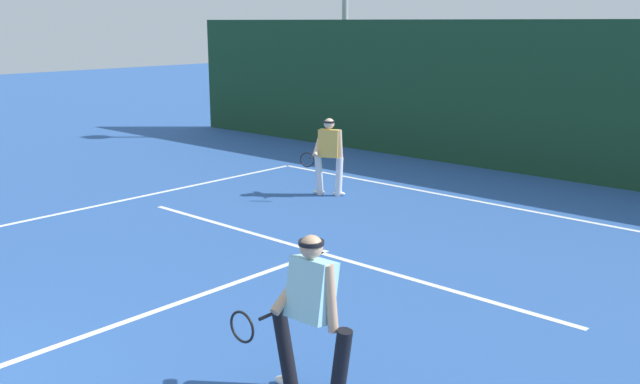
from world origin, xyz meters
TOP-DOWN VIEW (x-y plane):
  - court_line_baseline_far at (0.00, 10.61)m, footprint 9.97×0.10m
  - court_line_service at (0.00, 6.25)m, footprint 8.13×0.10m
  - court_line_centre at (0.00, 3.20)m, footprint 0.10×6.40m
  - player_near at (2.75, 3.06)m, footprint 0.95×0.88m
  - player_far at (-2.30, 9.05)m, footprint 0.68×0.92m
  - back_fence_windscreen at (0.00, 13.57)m, footprint 22.78×0.12m

SIDE VIEW (x-z plane):
  - court_line_baseline_far at x=0.00m, z-range 0.00..0.01m
  - court_line_service at x=0.00m, z-range 0.00..0.01m
  - court_line_centre at x=0.00m, z-range 0.00..0.01m
  - player_far at x=-2.30m, z-range 0.07..1.62m
  - player_near at x=2.75m, z-range 0.07..1.65m
  - back_fence_windscreen at x=0.00m, z-range 0.00..3.43m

